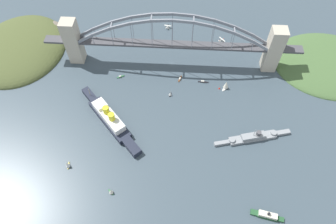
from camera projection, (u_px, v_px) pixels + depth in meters
The scene contains 17 objects.
ground_plane at pixel (172, 63), 367.84m from camera, with size 1400.00×1400.00×0.00m, color #3D4C56.
harbor_arch_bridge at pixel (172, 44), 342.90m from camera, with size 294.40×16.08×68.99m.
headland_west_shore at pixel (331, 64), 367.21m from camera, with size 135.91×113.87×17.18m.
headland_east_shore at pixel (21, 49), 382.52m from camera, with size 115.63×132.91×29.52m.
ocean_liner at pixel (109, 118), 313.09m from camera, with size 75.41×82.90×22.46m.
naval_cruiser at pixel (253, 137), 304.39m from camera, with size 78.81×24.07×17.04m.
harbor_ferry_steamer at pixel (267, 215), 260.02m from camera, with size 28.85×10.02×8.09m.
seaplane_taxiing_near_bridge at pixel (168, 27), 403.81m from camera, with size 9.60×7.82×4.82m.
seaplane_second_in_formation at pixel (222, 40), 388.28m from camera, with size 9.33×9.54×4.94m.
small_boat_1 at pixel (111, 191), 271.30m from camera, with size 6.31×6.00×7.42m.
small_boat_2 at pixel (226, 85), 340.62m from camera, with size 8.10×9.55×12.08m.
small_boat_3 at pixel (120, 77), 354.19m from camera, with size 8.71×5.45×2.04m.
small_boat_4 at pixel (203, 82), 349.58m from camera, with size 12.21×2.59×2.27m.
small_boat_6 at pixel (170, 94), 336.80m from camera, with size 4.06×6.05×5.83m.
small_boat_7 at pixel (67, 165), 285.54m from camera, with size 4.62×7.66×8.95m.
small_boat_8 at pixel (180, 79), 352.23m from camera, with size 4.10×9.59×2.20m.
channel_marker_buoy at pixel (219, 88), 343.67m from camera, with size 2.20×2.20×2.75m.
Camera 1 is at (-10.89, 260.21, 266.62)m, focal length 32.23 mm.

